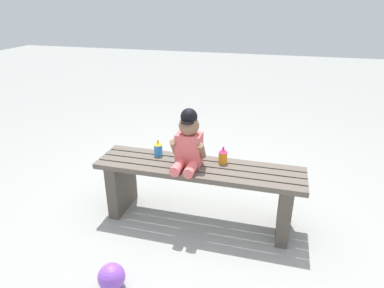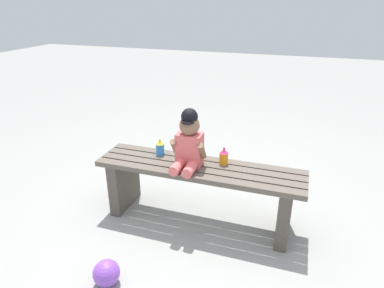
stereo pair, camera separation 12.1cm
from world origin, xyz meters
name	(u,v)px [view 2 (the right image)]	position (x,y,z in m)	size (l,w,h in m)	color
ground_plane	(199,219)	(0.00, 0.00, 0.00)	(16.00, 16.00, 0.00)	#999993
park_bench	(199,185)	(0.00, 0.00, 0.29)	(1.44, 0.34, 0.44)	#60564C
child_figure	(189,142)	(-0.07, -0.02, 0.62)	(0.23, 0.27, 0.40)	#E56666
sippy_cup_left	(160,147)	(-0.32, 0.08, 0.50)	(0.06, 0.06, 0.12)	#338CE5
sippy_cup_right	(224,156)	(0.15, 0.08, 0.50)	(0.06, 0.06, 0.12)	orange
toy_ball	(106,273)	(-0.31, -0.75, 0.08)	(0.15, 0.15, 0.15)	#8C4CCC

